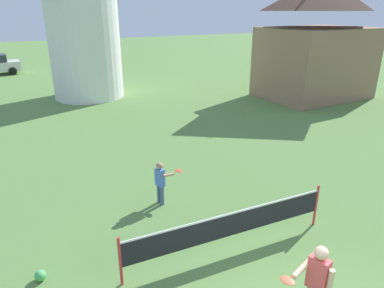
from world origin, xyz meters
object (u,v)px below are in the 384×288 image
at_px(chapel, 318,40).
at_px(tennis_net, 230,225).
at_px(player_far, 161,181).
at_px(stray_ball, 40,276).
at_px(player_near, 316,280).

bearing_deg(chapel, tennis_net, -138.53).
bearing_deg(player_far, chapel, 32.30).
xyz_separation_m(stray_ball, chapel, (15.79, 9.72, 3.17)).
relative_size(player_far, chapel, 0.16).
relative_size(tennis_net, stray_ball, 21.99).
height_order(tennis_net, chapel, chapel).
distance_m(tennis_net, chapel, 16.09).
height_order(player_near, chapel, chapel).
bearing_deg(stray_ball, player_far, 28.93).
bearing_deg(stray_ball, player_near, -35.13).
xyz_separation_m(player_near, stray_ball, (-4.25, 2.99, -0.75)).
xyz_separation_m(player_near, player_far, (-1.03, 4.77, -0.16)).
height_order(tennis_net, player_near, player_near).
bearing_deg(player_near, player_far, 102.16).
distance_m(tennis_net, stray_ball, 4.01).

